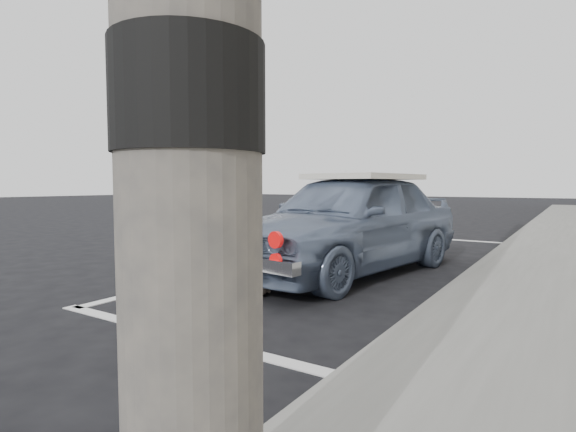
% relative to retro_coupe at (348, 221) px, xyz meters
% --- Properties ---
extents(ground, '(80.00, 80.00, 0.00)m').
position_rel_retro_coupe_xyz_m(ground, '(-0.40, -2.36, -0.65)').
color(ground, black).
rests_on(ground, ground).
extents(pline_rear, '(3.00, 0.12, 0.01)m').
position_rel_retro_coupe_xyz_m(pline_rear, '(0.10, -2.86, -0.64)').
color(pline_rear, silver).
rests_on(pline_rear, ground).
extents(pline_front, '(3.00, 0.12, 0.01)m').
position_rel_retro_coupe_xyz_m(pline_front, '(0.10, 4.14, -0.64)').
color(pline_front, silver).
rests_on(pline_front, ground).
extents(pline_side, '(0.12, 7.00, 0.01)m').
position_rel_retro_coupe_xyz_m(pline_side, '(-1.30, 0.64, -0.64)').
color(pline_side, silver).
rests_on(pline_side, ground).
extents(retro_coupe, '(2.06, 3.94, 1.28)m').
position_rel_retro_coupe_xyz_m(retro_coupe, '(0.00, 0.00, 0.00)').
color(retro_coupe, slate).
rests_on(retro_coupe, ground).
extents(cat, '(0.35, 0.50, 0.28)m').
position_rel_retro_coupe_xyz_m(cat, '(-0.20, -1.63, -0.52)').
color(cat, '#6E5E53').
rests_on(cat, ground).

